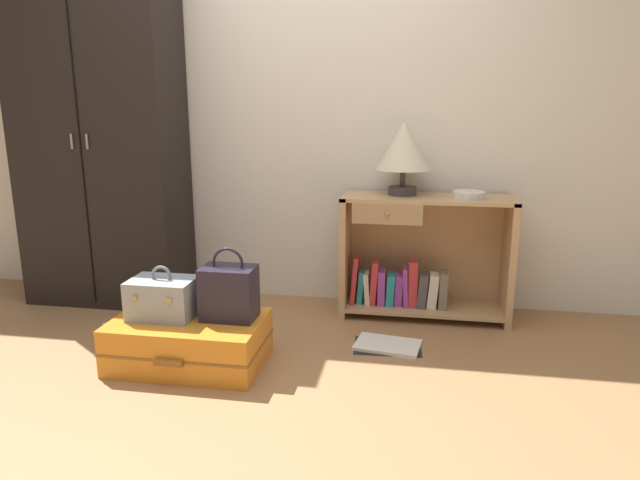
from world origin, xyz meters
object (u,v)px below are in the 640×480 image
Objects in this scene: bottle at (108,340)px; open_book_on_floor at (388,345)px; bowl at (469,195)px; train_case at (163,298)px; wardrobe at (101,139)px; bookshelf at (419,259)px; handbag at (229,292)px; suitcase_large at (189,341)px; table_lamp at (404,148)px.

bottle reaches higher than open_book_on_floor.
bowl is 1.80m from train_case.
wardrobe is at bearing 117.44° from bottle.
wardrobe is at bearing -179.85° from bowl.
open_book_on_floor is at bearing -105.77° from bookshelf.
bottle is at bearing -178.90° from handbag.
bowl reaches higher than open_book_on_floor.
suitcase_large is 2.36× the size of train_case.
table_lamp is 0.57× the size of suitcase_large.
wardrobe is 1.36m from train_case.
handbag is at bearing -132.55° from table_lamp.
open_book_on_floor is (0.77, 0.32, -0.37)m from handbag.
wardrobe is 2.09× the size of bookshelf.
bookshelf is at bearing -9.77° from table_lamp.
bowl reaches higher than suitcase_large.
handbag is (0.33, 0.04, 0.04)m from train_case.
bookshelf is (2.03, 0.05, -0.71)m from wardrobe.
bowl is at bearing -9.43° from table_lamp.
bottle is at bearing -148.90° from table_lamp.
wardrobe is 1.36m from bottle.
handbag is (1.10, -0.81, -0.69)m from wardrobe.
bookshelf is at bearing 74.23° from open_book_on_floor.
table_lamp is at bearing 170.57° from bowl.
table_lamp is 0.47m from bowl.
train_case is 1.92× the size of bottle.
open_book_on_floor is at bearing 18.09° from train_case.
wardrobe is at bearing 136.22° from suitcase_large.
wardrobe is at bearing -178.58° from bookshelf.
bookshelf is 1.55m from train_case.
open_book_on_floor is at bearing -14.62° from wardrobe.
open_book_on_floor is (-0.04, -0.56, -1.02)m from table_lamp.
train_case is (-1.53, -0.86, -0.43)m from bowl.
bookshelf is 1.26m from handbag.
train_case is (0.77, -0.85, -0.72)m from wardrobe.
wardrobe reaches higher than bottle.
open_book_on_floor is (1.87, -0.49, -1.06)m from wardrobe.
suitcase_large is (-1.13, -0.91, -0.23)m from bookshelf.
train_case is 0.34m from handbag.
suitcase_large is at bearing -148.19° from bowl.
table_lamp reaches higher than train_case.
bookshelf is 2.72× the size of open_book_on_floor.
wardrobe reaches higher than train_case.
wardrobe is 12.75× the size of bottle.
suitcase_large is 0.26m from train_case.
bowl is (2.30, 0.01, -0.30)m from wardrobe.
open_book_on_floor is at bearing 13.04° from bottle.
bookshelf is 3.18× the size of train_case.
train_case is (-1.26, -0.90, -0.01)m from bookshelf.
suitcase_large is at bearing -159.12° from open_book_on_floor.
suitcase_large is at bearing -166.07° from handbag.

